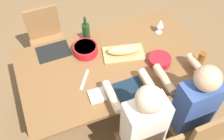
% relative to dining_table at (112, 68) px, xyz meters
% --- Properties ---
extents(ground_plane, '(8.00, 8.00, 0.00)m').
position_rel_dining_table_xyz_m(ground_plane, '(0.00, 0.00, -0.66)').
color(ground_plane, brown).
extents(dining_table, '(1.76, 1.02, 0.74)m').
position_rel_dining_table_xyz_m(dining_table, '(0.00, 0.00, 0.00)').
color(dining_table, brown).
rests_on(dining_table, ground_plane).
extents(chair_near_right, '(0.40, 0.40, 0.85)m').
position_rel_dining_table_xyz_m(chair_near_right, '(0.48, -0.83, -0.18)').
color(chair_near_right, olive).
rests_on(chair_near_right, ground_plane).
extents(diner_near_right, '(0.41, 0.53, 1.20)m').
position_rel_dining_table_xyz_m(diner_near_right, '(0.48, -0.65, 0.04)').
color(diner_near_right, '#2D2D38').
rests_on(diner_near_right, ground_plane).
extents(diner_near_center, '(0.41, 0.53, 1.20)m').
position_rel_dining_table_xyz_m(diner_near_center, '(0.00, -0.65, 0.04)').
color(diner_near_center, '#2D2D38').
rests_on(diner_near_center, ground_plane).
extents(chair_far_left, '(0.40, 0.40, 0.85)m').
position_rel_dining_table_xyz_m(chair_far_left, '(-0.48, 0.83, -0.18)').
color(chair_far_left, olive).
rests_on(chair_far_left, ground_plane).
extents(serving_bowl_pasta, '(0.24, 0.24, 0.09)m').
position_rel_dining_table_xyz_m(serving_bowl_pasta, '(-0.19, 0.22, 0.13)').
color(serving_bowl_pasta, '#B21923').
rests_on(serving_bowl_pasta, dining_table).
extents(serving_bowl_fruit, '(0.21, 0.21, 0.07)m').
position_rel_dining_table_xyz_m(serving_bowl_fruit, '(0.42, -0.17, 0.12)').
color(serving_bowl_fruit, '#B21923').
rests_on(serving_bowl_fruit, dining_table).
extents(cutting_board, '(0.44, 0.31, 0.02)m').
position_rel_dining_table_xyz_m(cutting_board, '(0.15, 0.06, 0.09)').
color(cutting_board, tan).
rests_on(cutting_board, dining_table).
extents(bread_loaf, '(0.34, 0.18, 0.09)m').
position_rel_dining_table_xyz_m(bread_loaf, '(0.15, 0.06, 0.14)').
color(bread_loaf, tan).
rests_on(bread_loaf, cutting_board).
extents(wine_bottle, '(0.08, 0.08, 0.29)m').
position_rel_dining_table_xyz_m(wine_bottle, '(-0.12, 0.39, 0.19)').
color(wine_bottle, '#193819').
rests_on(wine_bottle, dining_table).
extents(beer_bottle, '(0.06, 0.06, 0.22)m').
position_rel_dining_table_xyz_m(beer_bottle, '(0.71, -0.38, 0.19)').
color(beer_bottle, brown).
rests_on(beer_bottle, dining_table).
extents(wine_glass, '(0.08, 0.08, 0.17)m').
position_rel_dining_table_xyz_m(wine_glass, '(0.62, 0.21, 0.19)').
color(wine_glass, silver).
rests_on(wine_glass, dining_table).
extents(fork_near_right, '(0.02, 0.17, 0.01)m').
position_rel_dining_table_xyz_m(fork_near_right, '(0.34, -0.35, 0.08)').
color(fork_near_right, silver).
rests_on(fork_near_right, dining_table).
extents(placemat_near_center, '(0.32, 0.23, 0.01)m').
position_rel_dining_table_xyz_m(placemat_near_center, '(0.00, -0.35, 0.08)').
color(placemat_near_center, '#142333').
rests_on(placemat_near_center, dining_table).
extents(placemat_far_left, '(0.32, 0.23, 0.01)m').
position_rel_dining_table_xyz_m(placemat_far_left, '(-0.48, 0.35, 0.08)').
color(placemat_far_left, black).
rests_on(placemat_far_left, dining_table).
extents(carving_knife, '(0.15, 0.20, 0.01)m').
position_rel_dining_table_xyz_m(carving_knife, '(-0.31, -0.10, 0.08)').
color(carving_knife, silver).
rests_on(carving_knife, dining_table).
extents(napkin_stack, '(0.15, 0.15, 0.02)m').
position_rel_dining_table_xyz_m(napkin_stack, '(-0.26, -0.31, 0.09)').
color(napkin_stack, white).
rests_on(napkin_stack, dining_table).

